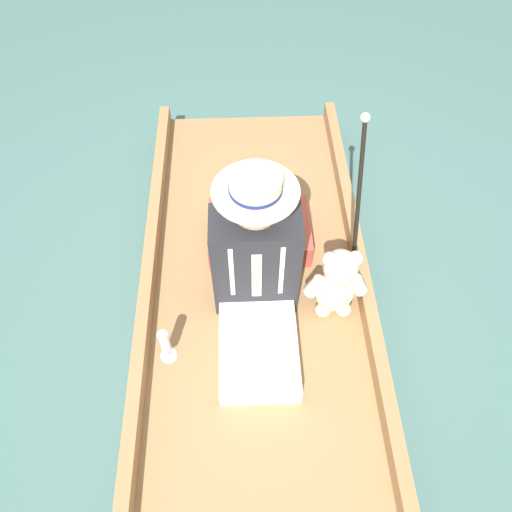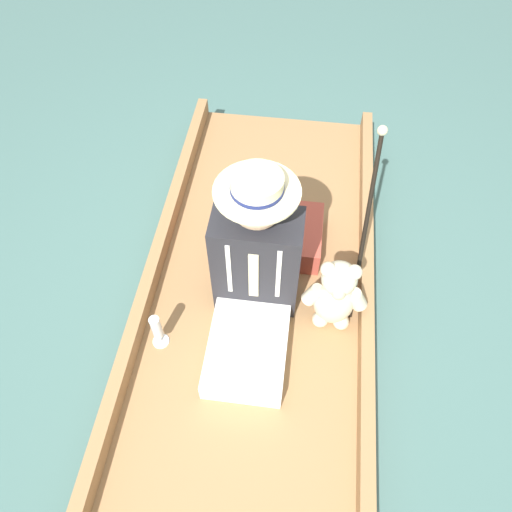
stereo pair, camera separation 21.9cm
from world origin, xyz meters
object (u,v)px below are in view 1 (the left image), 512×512
Objects in this scene: seated_person at (256,271)px; wine_glass at (165,343)px; teddy_bear at (337,284)px; walking_cane at (358,201)px.

seated_person reaches higher than wine_glass.
seated_person is at bearing -1.94° from teddy_bear.
walking_cane reaches higher than wine_glass.
teddy_bear is at bearing 167.22° from seated_person.
walking_cane reaches higher than seated_person.
seated_person reaches higher than teddy_bear.
wine_glass is at bearing 29.10° from walking_cane.
teddy_bear is at bearing -163.58° from wine_glass.
walking_cane is at bearing -150.90° from wine_glass.
teddy_bear is 0.52× the size of walking_cane.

